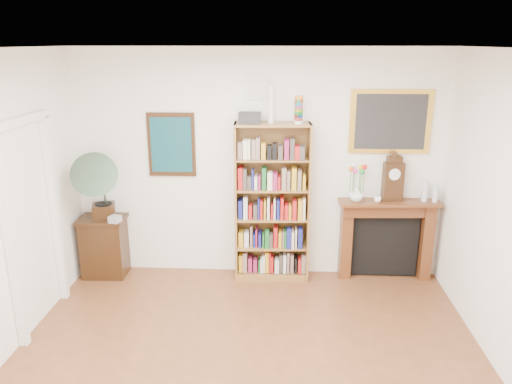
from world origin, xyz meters
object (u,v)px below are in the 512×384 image
(bookshelf, at_px, (272,194))
(flower_vase, at_px, (356,194))
(fireplace, at_px, (386,233))
(gramophone, at_px, (97,182))
(mantel_clock, at_px, (393,179))
(bottle_left, at_px, (425,192))
(side_cabinet, at_px, (105,246))
(teacup, at_px, (378,199))
(cd_stack, at_px, (115,219))
(bottle_right, at_px, (435,194))

(bookshelf, distance_m, flower_vase, 1.01)
(fireplace, bearing_deg, bookshelf, -179.42)
(fireplace, distance_m, gramophone, 3.56)
(gramophone, bearing_deg, bookshelf, -13.34)
(fireplace, bearing_deg, gramophone, -179.17)
(mantel_clock, distance_m, bottle_left, 0.41)
(mantel_clock, height_order, bottle_left, mantel_clock)
(fireplace, height_order, flower_vase, flower_vase)
(side_cabinet, xyz_separation_m, teacup, (3.35, 0.03, 0.67))
(fireplace, height_order, cd_stack, fireplace)
(side_cabinet, distance_m, cd_stack, 0.50)
(teacup, height_order, bottle_left, bottle_left)
(gramophone, height_order, teacup, gramophone)
(cd_stack, distance_m, mantel_clock, 3.36)
(side_cabinet, bearing_deg, bottle_right, -0.68)
(flower_vase, xyz_separation_m, bottle_left, (0.81, 0.04, 0.03))
(gramophone, bearing_deg, fireplace, -13.52)
(bookshelf, relative_size, mantel_clock, 4.13)
(side_cabinet, distance_m, teacup, 3.42)
(flower_vase, bearing_deg, side_cabinet, -178.90)
(mantel_clock, relative_size, bottle_right, 2.71)
(bookshelf, distance_m, side_cabinet, 2.21)
(bookshelf, height_order, teacup, bookshelf)
(bookshelf, bearing_deg, bottle_right, -2.32)
(cd_stack, bearing_deg, gramophone, 167.95)
(flower_vase, height_order, bottle_right, bottle_right)
(side_cabinet, xyz_separation_m, flower_vase, (3.10, 0.06, 0.72))
(mantel_clock, bearing_deg, fireplace, 132.26)
(flower_vase, relative_size, teacup, 2.08)
(fireplace, distance_m, cd_stack, 3.31)
(mantel_clock, distance_m, teacup, 0.30)
(bookshelf, height_order, flower_vase, bookshelf)
(mantel_clock, height_order, teacup, mantel_clock)
(gramophone, distance_m, bottle_left, 3.90)
(cd_stack, bearing_deg, mantel_clock, 4.43)
(flower_vase, bearing_deg, cd_stack, -175.92)
(flower_vase, bearing_deg, gramophone, -176.96)
(cd_stack, bearing_deg, side_cabinet, 145.86)
(flower_vase, bearing_deg, bookshelf, -179.08)
(bottle_right, bearing_deg, bookshelf, -179.11)
(bottle_right, bearing_deg, cd_stack, -176.71)
(fireplace, bearing_deg, teacup, -148.99)
(bottle_right, bearing_deg, bottle_left, 169.58)
(fireplace, height_order, bottle_right, bottle_right)
(mantel_clock, xyz_separation_m, bottle_left, (0.38, -0.02, -0.14))
(bookshelf, distance_m, cd_stack, 1.91)
(bottle_left, bearing_deg, mantel_clock, 177.74)
(fireplace, xyz_separation_m, gramophone, (-3.49, -0.24, 0.67))
(mantel_clock, bearing_deg, side_cabinet, 174.70)
(mantel_clock, relative_size, flower_vase, 3.12)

